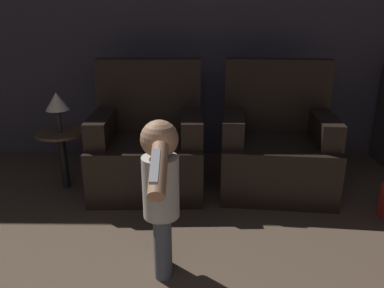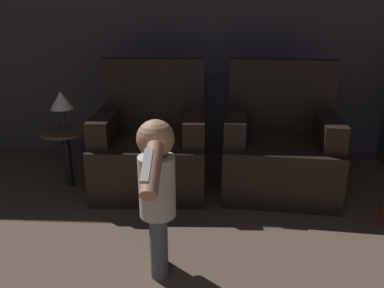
{
  "view_description": "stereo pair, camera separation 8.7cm",
  "coord_description": "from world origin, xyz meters",
  "px_view_note": "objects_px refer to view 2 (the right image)",
  "views": [
    {
      "loc": [
        0.27,
        0.81,
        1.36
      ],
      "look_at": [
        0.24,
        3.11,
        0.57
      ],
      "focal_mm": 35.0,
      "sensor_mm": 36.0,
      "label": 1
    },
    {
      "loc": [
        0.35,
        0.81,
        1.36
      ],
      "look_at": [
        0.24,
        3.11,
        0.57
      ],
      "focal_mm": 35.0,
      "sensor_mm": 36.0,
      "label": 2
    }
  ],
  "objects_px": {
    "armchair_left": "(152,145)",
    "lamp": "(61,101)",
    "armchair_right": "(279,147)",
    "person_toddler": "(157,187)"
  },
  "relations": [
    {
      "from": "armchair_right",
      "to": "lamp",
      "type": "relative_size",
      "value": 3.21
    },
    {
      "from": "armchair_left",
      "to": "lamp",
      "type": "relative_size",
      "value": 3.21
    },
    {
      "from": "armchair_right",
      "to": "lamp",
      "type": "distance_m",
      "value": 1.78
    },
    {
      "from": "armchair_left",
      "to": "armchair_right",
      "type": "height_order",
      "value": "same"
    },
    {
      "from": "armchair_left",
      "to": "lamp",
      "type": "distance_m",
      "value": 0.79
    },
    {
      "from": "armchair_right",
      "to": "lamp",
      "type": "height_order",
      "value": "armchair_right"
    },
    {
      "from": "person_toddler",
      "to": "lamp",
      "type": "height_order",
      "value": "person_toddler"
    },
    {
      "from": "armchair_right",
      "to": "person_toddler",
      "type": "bearing_deg",
      "value": -120.59
    },
    {
      "from": "armchair_right",
      "to": "person_toddler",
      "type": "distance_m",
      "value": 1.43
    },
    {
      "from": "lamp",
      "to": "armchair_right",
      "type": "bearing_deg",
      "value": 2.02
    }
  ]
}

